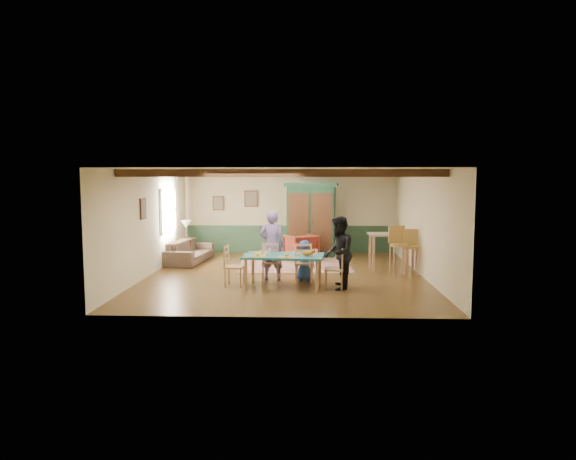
{
  "coord_description": "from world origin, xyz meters",
  "views": [
    {
      "loc": [
        0.55,
        -13.06,
        2.54
      ],
      "look_at": [
        0.07,
        0.2,
        1.15
      ],
      "focal_mm": 32.0,
      "sensor_mm": 36.0,
      "label": 1
    }
  ],
  "objects_px": {
    "person_man": "(272,245)",
    "dining_chair_end_left": "(235,266)",
    "dining_table": "(284,271)",
    "dining_chair_far_left": "(272,261)",
    "person_woman": "(339,253)",
    "person_child": "(305,261)",
    "dining_chair_end_right": "(334,268)",
    "table_lamp": "(186,229)",
    "bar_stool_right": "(411,253)",
    "armoire": "(311,220)",
    "counter_table": "(391,252)",
    "dining_chair_far_right": "(304,262)",
    "end_table": "(186,248)",
    "cat": "(307,252)",
    "armchair": "(301,247)",
    "sofa": "(190,251)",
    "bar_stool_left": "(398,251)"
  },
  "relations": [
    {
      "from": "dining_table",
      "to": "dining_chair_far_left",
      "type": "relative_size",
      "value": 1.89
    },
    {
      "from": "dining_chair_end_right",
      "to": "armchair",
      "type": "distance_m",
      "value": 4.04
    },
    {
      "from": "dining_chair_far_right",
      "to": "person_man",
      "type": "relative_size",
      "value": 0.55
    },
    {
      "from": "dining_chair_far_left",
      "to": "dining_chair_far_right",
      "type": "xyz_separation_m",
      "value": [
        0.8,
        -0.08,
        0.0
      ]
    },
    {
      "from": "armoire",
      "to": "bar_stool_right",
      "type": "height_order",
      "value": "armoire"
    },
    {
      "from": "dining_table",
      "to": "cat",
      "type": "xyz_separation_m",
      "value": [
        0.54,
        -0.15,
        0.47
      ]
    },
    {
      "from": "counter_table",
      "to": "bar_stool_left",
      "type": "distance_m",
      "value": 0.72
    },
    {
      "from": "armoire",
      "to": "table_lamp",
      "type": "distance_m",
      "value": 3.93
    },
    {
      "from": "person_woman",
      "to": "armchair",
      "type": "relative_size",
      "value": 1.9
    },
    {
      "from": "dining_chair_end_right",
      "to": "armchair",
      "type": "height_order",
      "value": "dining_chair_end_right"
    },
    {
      "from": "person_man",
      "to": "dining_chair_end_right",
      "type": "bearing_deg",
      "value": 152.7
    },
    {
      "from": "dining_chair_far_right",
      "to": "dining_chair_end_left",
      "type": "distance_m",
      "value": 1.71
    },
    {
      "from": "dining_table",
      "to": "counter_table",
      "type": "bearing_deg",
      "value": 39.12
    },
    {
      "from": "person_child",
      "to": "counter_table",
      "type": "xyz_separation_m",
      "value": [
        2.34,
        1.53,
        0.0
      ]
    },
    {
      "from": "person_man",
      "to": "counter_table",
      "type": "height_order",
      "value": "person_man"
    },
    {
      "from": "dining_chair_end_right",
      "to": "armoire",
      "type": "height_order",
      "value": "armoire"
    },
    {
      "from": "dining_chair_far_right",
      "to": "dining_table",
      "type": "bearing_deg",
      "value": 60.95
    },
    {
      "from": "counter_table",
      "to": "dining_chair_far_right",
      "type": "bearing_deg",
      "value": -145.54
    },
    {
      "from": "dining_chair_end_left",
      "to": "person_man",
      "type": "height_order",
      "value": "person_man"
    },
    {
      "from": "dining_chair_far_right",
      "to": "dining_chair_end_left",
      "type": "height_order",
      "value": "same"
    },
    {
      "from": "armoire",
      "to": "dining_chair_end_left",
      "type": "bearing_deg",
      "value": -104.84
    },
    {
      "from": "dining_table",
      "to": "person_woman",
      "type": "distance_m",
      "value": 1.33
    },
    {
      "from": "dining_chair_end_left",
      "to": "dining_chair_end_right",
      "type": "bearing_deg",
      "value": -90.0
    },
    {
      "from": "dining_chair_far_right",
      "to": "sofa",
      "type": "relative_size",
      "value": 0.43
    },
    {
      "from": "cat",
      "to": "counter_table",
      "type": "relative_size",
      "value": 0.3
    },
    {
      "from": "armoire",
      "to": "bar_stool_left",
      "type": "xyz_separation_m",
      "value": [
        2.22,
        -3.06,
        -0.54
      ]
    },
    {
      "from": "end_table",
      "to": "armoire",
      "type": "bearing_deg",
      "value": 8.0
    },
    {
      "from": "person_woman",
      "to": "cat",
      "type": "xyz_separation_m",
      "value": [
        -0.71,
        -0.03,
        0.02
      ]
    },
    {
      "from": "person_man",
      "to": "end_table",
      "type": "distance_m",
      "value": 4.4
    },
    {
      "from": "dining_chair_end_right",
      "to": "cat",
      "type": "xyz_separation_m",
      "value": [
        -0.61,
        -0.04,
        0.37
      ]
    },
    {
      "from": "armchair",
      "to": "table_lamp",
      "type": "height_order",
      "value": "table_lamp"
    },
    {
      "from": "armchair",
      "to": "dining_table",
      "type": "bearing_deg",
      "value": 56.8
    },
    {
      "from": "dining_chair_end_right",
      "to": "bar_stool_right",
      "type": "xyz_separation_m",
      "value": [
        2.06,
        1.68,
        0.12
      ]
    },
    {
      "from": "person_woman",
      "to": "person_child",
      "type": "distance_m",
      "value": 1.21
    },
    {
      "from": "person_child",
      "to": "end_table",
      "type": "relative_size",
      "value": 1.62
    },
    {
      "from": "end_table",
      "to": "bar_stool_right",
      "type": "bearing_deg",
      "value": -21.52
    },
    {
      "from": "end_table",
      "to": "dining_chair_far_left",
      "type": "bearing_deg",
      "value": -49.19
    },
    {
      "from": "dining_chair_far_right",
      "to": "dining_chair_end_right",
      "type": "bearing_deg",
      "value": 136.17
    },
    {
      "from": "dining_chair_end_right",
      "to": "end_table",
      "type": "bearing_deg",
      "value": -128.47
    },
    {
      "from": "person_man",
      "to": "bar_stool_left",
      "type": "xyz_separation_m",
      "value": [
        3.21,
        0.75,
        -0.23
      ]
    },
    {
      "from": "sofa",
      "to": "end_table",
      "type": "height_order",
      "value": "sofa"
    },
    {
      "from": "cat",
      "to": "bar_stool_right",
      "type": "relative_size",
      "value": 0.3
    },
    {
      "from": "person_woman",
      "to": "table_lamp",
      "type": "xyz_separation_m",
      "value": [
        -4.46,
        4.22,
        0.08
      ]
    },
    {
      "from": "armchair",
      "to": "sofa",
      "type": "relative_size",
      "value": 0.39
    },
    {
      "from": "table_lamp",
      "to": "bar_stool_right",
      "type": "xyz_separation_m",
      "value": [
        6.42,
        -2.53,
        -0.31
      ]
    },
    {
      "from": "dining_chair_far_left",
      "to": "armoire",
      "type": "distance_m",
      "value": 4.07
    },
    {
      "from": "dining_chair_far_right",
      "to": "person_man",
      "type": "height_order",
      "value": "person_man"
    },
    {
      "from": "person_man",
      "to": "dining_chair_end_left",
      "type": "bearing_deg",
      "value": 46.85
    },
    {
      "from": "dining_chair_end_right",
      "to": "counter_table",
      "type": "xyz_separation_m",
      "value": [
        1.67,
        2.4,
        0.03
      ]
    },
    {
      "from": "dining_chair_far_left",
      "to": "dining_chair_end_left",
      "type": "bearing_deg",
      "value": 43.83
    }
  ]
}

